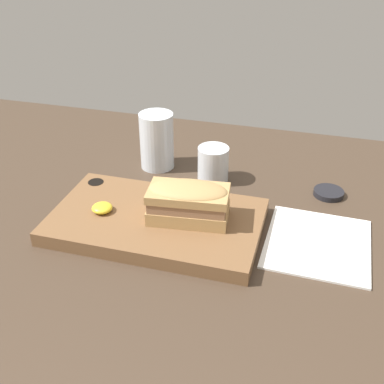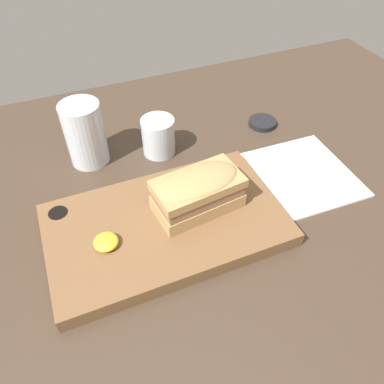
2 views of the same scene
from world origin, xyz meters
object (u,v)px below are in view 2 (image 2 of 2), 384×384
Objects in this scene: wine_glass at (159,138)px; napkin at (303,174)px; water_glass at (86,137)px; serving_board at (165,225)px; condiment_dish at (262,123)px; sandwich at (198,190)px.

wine_glass is 0.38× the size of napkin.
water_glass is 13.75cm from wine_glass.
napkin is (28.46, 2.78, -1.13)cm from serving_board.
napkin is 17.25cm from condiment_dish.
sandwich is at bearing -89.49° from wine_glass.
water_glass is 2.06× the size of condiment_dish.
sandwich is 19.41cm from wine_glass.
napkin is (36.04, -19.76, -5.15)cm from water_glass.
wine_glass reaches higher than serving_board.
napkin is (22.72, -17.01, -3.09)cm from wine_glass.
condiment_dish is (29.63, 19.99, -0.77)cm from serving_board.
sandwich reaches higher than condiment_dish.
wine_glass is 1.25× the size of condiment_dish.
napkin is at bearing -93.87° from condiment_dish.
wine_glass is 28.55cm from napkin.
serving_board reaches higher than napkin.
water_glass reaches higher than serving_board.
water_glass is at bearing 176.08° from condiment_dish.
napkin is at bearing -28.74° from water_glass.
condiment_dish is (23.71, 19.37, -5.79)cm from sandwich.
water_glass is at bearing 121.61° from sandwich.
serving_board is 20.70cm from wine_glass.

